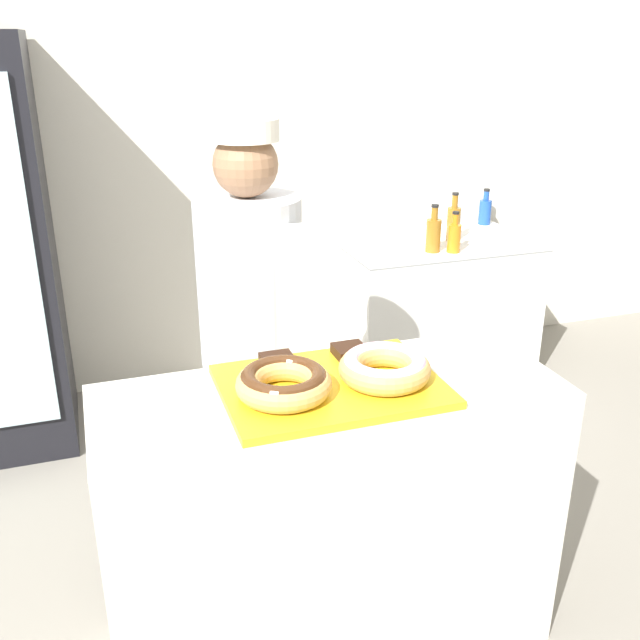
# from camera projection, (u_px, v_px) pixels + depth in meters

# --- Properties ---
(ground_plane) EXTENTS (14.00, 14.00, 0.00)m
(ground_plane) POSITION_uv_depth(u_px,v_px,m) (329.00, 632.00, 2.40)
(ground_plane) COLOR gray
(wall_back) EXTENTS (8.00, 0.06, 2.70)m
(wall_back) POSITION_uv_depth(u_px,v_px,m) (198.00, 142.00, 3.78)
(wall_back) COLOR silver
(wall_back) RESTS_ON ground_plane
(display_counter) EXTENTS (1.37, 0.52, 0.92)m
(display_counter) POSITION_uv_depth(u_px,v_px,m) (330.00, 520.00, 2.23)
(display_counter) COLOR beige
(display_counter) RESTS_ON ground_plane
(serving_tray) EXTENTS (0.63, 0.46, 0.02)m
(serving_tray) POSITION_uv_depth(u_px,v_px,m) (331.00, 386.00, 2.06)
(serving_tray) COLOR yellow
(serving_tray) RESTS_ON display_counter
(donut_chocolate_glaze) EXTENTS (0.27, 0.27, 0.08)m
(donut_chocolate_glaze) POSITION_uv_depth(u_px,v_px,m) (284.00, 382.00, 1.96)
(donut_chocolate_glaze) COLOR tan
(donut_chocolate_glaze) RESTS_ON serving_tray
(donut_light_glaze) EXTENTS (0.27, 0.27, 0.08)m
(donut_light_glaze) POSITION_uv_depth(u_px,v_px,m) (385.00, 367.00, 2.05)
(donut_light_glaze) COLOR tan
(donut_light_glaze) RESTS_ON serving_tray
(brownie_back_left) EXTENTS (0.10, 0.10, 0.03)m
(brownie_back_left) POSITION_uv_depth(u_px,v_px,m) (278.00, 361.00, 2.15)
(brownie_back_left) COLOR black
(brownie_back_left) RESTS_ON serving_tray
(brownie_back_right) EXTENTS (0.10, 0.10, 0.03)m
(brownie_back_right) POSITION_uv_depth(u_px,v_px,m) (350.00, 351.00, 2.22)
(brownie_back_right) COLOR black
(brownie_back_right) RESTS_ON serving_tray
(baker_person) EXTENTS (0.36, 0.36, 1.63)m
(baker_person) POSITION_uv_depth(u_px,v_px,m) (253.00, 343.00, 2.52)
(baker_person) COLOR #4C4C51
(baker_person) RESTS_ON ground_plane
(chest_freezer) EXTENTS (1.08, 0.67, 0.80)m
(chest_freezer) POSITION_uv_depth(u_px,v_px,m) (432.00, 306.00, 4.15)
(chest_freezer) COLOR white
(chest_freezer) RESTS_ON ground_plane
(bottle_blue) EXTENTS (0.07, 0.07, 0.22)m
(bottle_blue) POSITION_uv_depth(u_px,v_px,m) (485.00, 211.00, 4.32)
(bottle_blue) COLOR #1E4CB2
(bottle_blue) RESTS_ON chest_freezer
(bottle_orange) EXTENTS (0.07, 0.07, 0.22)m
(bottle_orange) POSITION_uv_depth(u_px,v_px,m) (454.00, 237.00, 3.76)
(bottle_orange) COLOR orange
(bottle_orange) RESTS_ON chest_freezer
(bottle_amber) EXTENTS (0.08, 0.08, 0.25)m
(bottle_amber) POSITION_uv_depth(u_px,v_px,m) (433.00, 234.00, 3.76)
(bottle_amber) COLOR #99661E
(bottle_amber) RESTS_ON chest_freezer
(bottle_amber_b) EXTENTS (0.07, 0.07, 0.27)m
(bottle_amber_b) POSITION_uv_depth(u_px,v_px,m) (454.00, 222.00, 3.97)
(bottle_amber_b) COLOR #99661E
(bottle_amber_b) RESTS_ON chest_freezer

